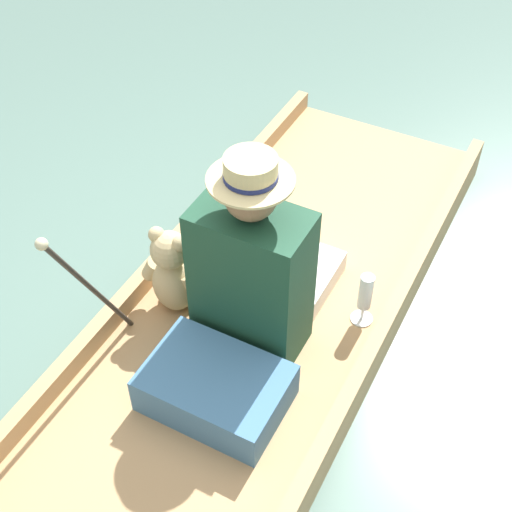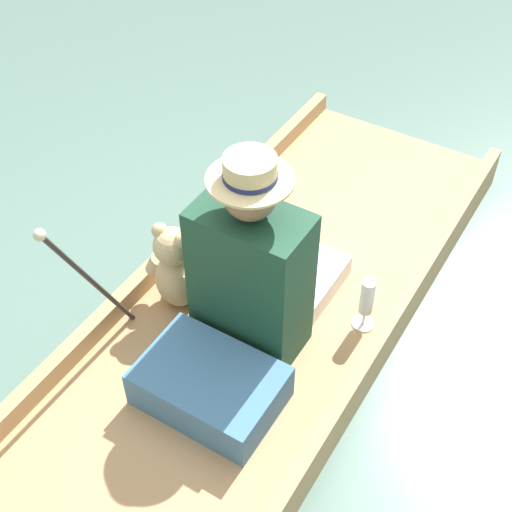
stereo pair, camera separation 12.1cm
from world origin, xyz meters
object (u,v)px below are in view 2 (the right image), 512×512
object	(u,v)px
walking_cane	(83,273)
wine_glass	(367,300)
teddy_bear	(175,269)
seated_person	(259,271)

from	to	relation	value
walking_cane	wine_glass	bearing A→B (deg)	38.70
teddy_bear	walking_cane	distance (m)	0.47
seated_person	teddy_bear	world-z (taller)	seated_person
teddy_bear	wine_glass	world-z (taller)	teddy_bear
walking_cane	seated_person	bearing A→B (deg)	42.41
seated_person	walking_cane	xyz separation A→B (m)	(-0.49, -0.44, 0.11)
seated_person	wine_glass	bearing A→B (deg)	37.58
wine_glass	walking_cane	world-z (taller)	walking_cane
wine_glass	seated_person	bearing A→B (deg)	-146.78
seated_person	walking_cane	size ratio (longest dim) A/B	1.18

